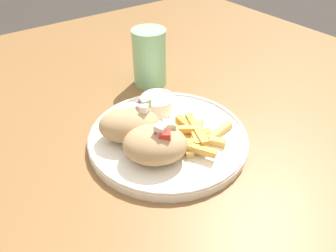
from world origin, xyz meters
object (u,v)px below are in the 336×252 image
at_px(plate, 168,137).
at_px(pita_sandwich_near, 155,144).
at_px(pita_sandwich_far, 130,124).
at_px(sauce_ramekin, 158,103).
at_px(fries_pile, 189,136).
at_px(water_glass, 150,60).

relative_size(plate, pita_sandwich_near, 2.14).
relative_size(pita_sandwich_near, pita_sandwich_far, 1.04).
distance_m(plate, sauce_ramekin, 0.08).
bearing_deg(pita_sandwich_near, pita_sandwich_far, 132.12).
xyz_separation_m(pita_sandwich_far, fries_pile, (0.07, -0.07, -0.02)).
xyz_separation_m(fries_pile, sauce_ramekin, (0.01, 0.11, 0.01)).
bearing_deg(water_glass, sauce_ramekin, -117.74).
xyz_separation_m(plate, fries_pile, (0.02, -0.03, 0.01)).
distance_m(fries_pile, sauce_ramekin, 0.11).
bearing_deg(water_glass, pita_sandwich_near, -122.03).
distance_m(plate, pita_sandwich_far, 0.07).
distance_m(pita_sandwich_near, fries_pile, 0.07).
xyz_separation_m(sauce_ramekin, water_glass, (0.06, 0.12, 0.02)).
distance_m(pita_sandwich_near, pita_sandwich_far, 0.07).
xyz_separation_m(pita_sandwich_near, sauce_ramekin, (0.08, 0.11, -0.01)).
bearing_deg(sauce_ramekin, pita_sandwich_near, -126.49).
bearing_deg(pita_sandwich_near, water_glass, 94.81).
bearing_deg(plate, fries_pile, -59.79).
relative_size(pita_sandwich_far, water_glass, 1.01).
distance_m(plate, pita_sandwich_near, 0.07).
bearing_deg(plate, pita_sandwich_far, 149.27).
bearing_deg(pita_sandwich_far, fries_pile, -11.44).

